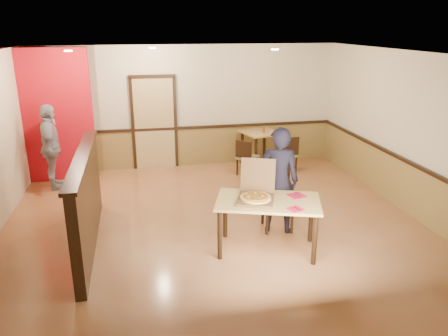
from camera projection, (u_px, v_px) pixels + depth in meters
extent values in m
plane|color=#BA7848|center=(216.00, 227.00, 7.30)|extent=(7.00, 7.00, 0.00)
plane|color=black|center=(215.00, 55.00, 6.42)|extent=(7.00, 7.00, 0.00)
plane|color=beige|center=(188.00, 107.00, 10.11)|extent=(7.00, 0.00, 7.00)
plane|color=beige|center=(415.00, 136.00, 7.52)|extent=(0.00, 7.00, 7.00)
cube|color=olive|center=(190.00, 147.00, 10.38)|extent=(7.00, 0.04, 0.90)
cube|color=black|center=(189.00, 128.00, 10.22)|extent=(7.00, 0.06, 0.06)
cube|color=olive|center=(406.00, 187.00, 7.81)|extent=(0.04, 7.00, 0.90)
cube|color=black|center=(409.00, 162.00, 7.66)|extent=(0.06, 7.00, 0.06)
cube|color=tan|center=(154.00, 124.00, 10.03)|extent=(0.90, 0.06, 2.10)
cube|color=black|center=(87.00, 202.00, 6.51)|extent=(0.14, 3.00, 1.40)
cube|color=black|center=(82.00, 156.00, 6.28)|extent=(0.20, 3.10, 0.05)
cube|color=red|center=(53.00, 116.00, 9.10)|extent=(1.60, 0.20, 2.78)
cylinder|color=#FFEDB2|center=(68.00, 51.00, 7.66)|extent=(0.14, 0.14, 0.02)
cylinder|color=#FFEDB2|center=(153.00, 48.00, 8.59)|extent=(0.14, 0.14, 0.02)
cylinder|color=#FFEDB2|center=(275.00, 49.00, 8.08)|extent=(0.14, 0.14, 0.02)
cube|color=tan|center=(268.00, 202.00, 6.33)|extent=(1.68, 1.27, 0.04)
cylinder|color=black|center=(220.00, 235.00, 6.20)|extent=(0.07, 0.07, 0.76)
cylinder|color=black|center=(225.00, 215.00, 6.85)|extent=(0.07, 0.07, 0.76)
cylinder|color=black|center=(315.00, 240.00, 6.06)|extent=(0.07, 0.07, 0.76)
cylinder|color=black|center=(311.00, 219.00, 6.71)|extent=(0.07, 0.07, 0.76)
cube|color=olive|center=(278.00, 201.00, 7.10)|extent=(0.54, 0.54, 0.06)
cube|color=black|center=(275.00, 181.00, 7.23)|extent=(0.47, 0.10, 0.47)
cylinder|color=black|center=(267.00, 222.00, 6.98)|extent=(0.05, 0.05, 0.43)
cylinder|color=black|center=(263.00, 212.00, 7.37)|extent=(0.05, 0.05, 0.43)
cylinder|color=black|center=(292.00, 221.00, 7.02)|extent=(0.05, 0.05, 0.43)
cylinder|color=black|center=(286.00, 211.00, 7.40)|extent=(0.05, 0.05, 0.43)
cube|color=olive|center=(248.00, 157.00, 9.72)|extent=(0.58, 0.58, 0.05)
cube|color=black|center=(244.00, 150.00, 9.50)|extent=(0.30, 0.30, 0.39)
cylinder|color=black|center=(258.00, 166.00, 9.84)|extent=(0.04, 0.04, 0.35)
cylinder|color=black|center=(250.00, 170.00, 9.57)|extent=(0.04, 0.04, 0.35)
cylinder|color=black|center=(245.00, 164.00, 10.01)|extent=(0.04, 0.04, 0.35)
cylinder|color=black|center=(237.00, 168.00, 9.74)|extent=(0.04, 0.04, 0.35)
cube|color=olive|center=(286.00, 154.00, 9.88)|extent=(0.46, 0.46, 0.06)
cube|color=black|center=(290.00, 146.00, 9.63)|extent=(0.41, 0.07, 0.41)
cylinder|color=black|center=(289.00, 161.00, 10.17)|extent=(0.04, 0.04, 0.37)
cylinder|color=black|center=(296.00, 166.00, 9.84)|extent=(0.04, 0.04, 0.37)
cylinder|color=black|center=(275.00, 163.00, 10.07)|extent=(0.04, 0.04, 0.37)
cylinder|color=black|center=(282.00, 167.00, 9.75)|extent=(0.04, 0.04, 0.37)
cube|color=tan|center=(261.00, 132.00, 10.18)|extent=(0.97, 0.97, 0.04)
cylinder|color=black|center=(256.00, 155.00, 9.92)|extent=(0.07, 0.07, 0.80)
cylinder|color=black|center=(242.00, 148.00, 10.44)|extent=(0.07, 0.07, 0.80)
cylinder|color=black|center=(279.00, 151.00, 10.19)|extent=(0.07, 0.07, 0.80)
cylinder|color=black|center=(264.00, 145.00, 10.71)|extent=(0.07, 0.07, 0.80)
imported|color=black|center=(279.00, 180.00, 6.91)|extent=(0.74, 0.61, 1.74)
imported|color=#9999A1|center=(51.00, 148.00, 8.74)|extent=(0.55, 1.07, 1.75)
cube|color=brown|center=(256.00, 200.00, 6.29)|extent=(0.66, 0.66, 0.04)
cube|color=brown|center=(258.00, 175.00, 6.49)|extent=(0.51, 0.27, 0.51)
cylinder|color=#E6B853|center=(256.00, 198.00, 6.28)|extent=(0.51, 0.51, 0.03)
cube|color=red|center=(295.00, 209.00, 6.02)|extent=(0.25, 0.25, 0.00)
cylinder|color=silver|center=(293.00, 209.00, 6.01)|extent=(0.06, 0.16, 0.01)
cube|color=silver|center=(297.00, 209.00, 6.02)|extent=(0.07, 0.17, 0.00)
cube|color=red|center=(297.00, 196.00, 6.49)|extent=(0.29, 0.29, 0.01)
cylinder|color=silver|center=(295.00, 195.00, 6.48)|extent=(0.06, 0.20, 0.01)
cube|color=silver|center=(299.00, 195.00, 6.49)|extent=(0.07, 0.21, 0.00)
cylinder|color=brown|center=(264.00, 130.00, 10.02)|extent=(0.06, 0.06, 0.14)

